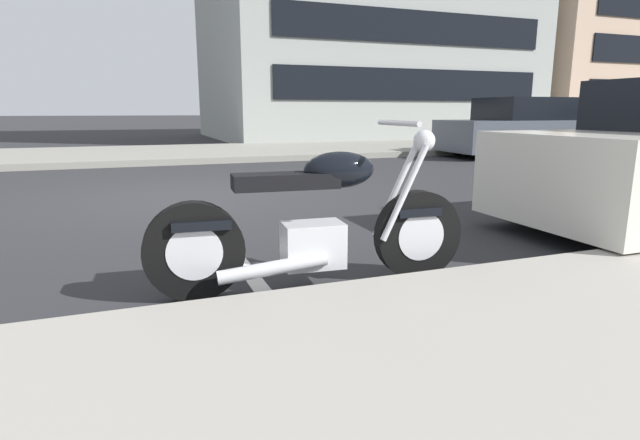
% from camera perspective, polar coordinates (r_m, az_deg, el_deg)
% --- Properties ---
extents(ground_plane, '(260.00, 260.00, 0.00)m').
position_cam_1_polar(ground_plane, '(7.33, -14.33, 2.57)').
color(ground_plane, '#28282B').
extents(sidewalk_far_curb, '(120.00, 5.00, 0.14)m').
position_cam_1_polar(sidewalk_far_curb, '(19.00, 21.89, 7.98)').
color(sidewalk_far_curb, gray).
rests_on(sidewalk_far_curb, ground).
extents(parking_stall_stripe, '(0.12, 2.20, 0.01)m').
position_cam_1_polar(parking_stall_stripe, '(3.73, -7.69, -6.25)').
color(parking_stall_stripe, silver).
rests_on(parking_stall_stripe, ground).
extents(parked_motorcycle, '(2.18, 0.62, 1.11)m').
position_cam_1_polar(parked_motorcycle, '(3.37, -0.41, -0.68)').
color(parked_motorcycle, black).
rests_on(parked_motorcycle, ground).
extents(car_opposite_curb, '(4.50, 2.03, 1.50)m').
position_cam_1_polar(car_opposite_curb, '(14.45, 22.03, 9.43)').
color(car_opposite_curb, '#4C515B').
rests_on(car_opposite_curb, ground).
extents(townhouse_near_left, '(12.50, 10.25, 9.45)m').
position_cam_1_polar(townhouse_near_left, '(23.80, 4.13, 20.74)').
color(townhouse_near_left, '#939993').
rests_on(townhouse_near_left, ground).
extents(townhouse_mid_block, '(12.78, 9.00, 8.68)m').
position_cam_1_polar(townhouse_mid_block, '(31.44, 28.90, 16.51)').
color(townhouse_mid_block, tan).
rests_on(townhouse_mid_block, ground).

